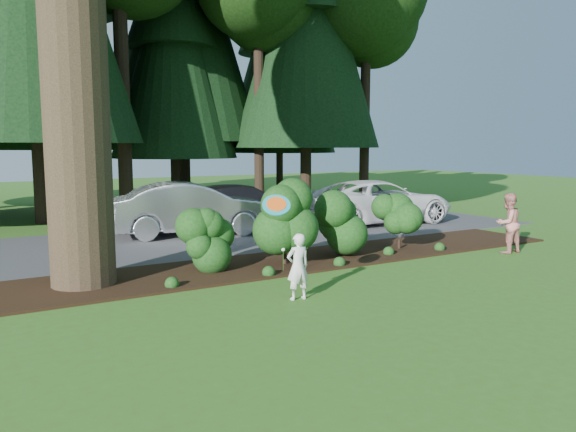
# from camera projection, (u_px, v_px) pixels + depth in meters

# --- Properties ---
(ground) EXTENTS (80.00, 80.00, 0.00)m
(ground) POSITION_uv_depth(u_px,v_px,m) (375.00, 294.00, 10.59)
(ground) COLOR #365D1A
(ground) RESTS_ON ground
(mulch_bed) EXTENTS (16.00, 2.50, 0.05)m
(mulch_bed) POSITION_uv_depth(u_px,v_px,m) (287.00, 262.00, 13.35)
(mulch_bed) COLOR black
(mulch_bed) RESTS_ON ground
(driveway) EXTENTS (22.00, 6.00, 0.03)m
(driveway) POSITION_uv_depth(u_px,v_px,m) (215.00, 237.00, 16.97)
(driveway) COLOR #38383A
(driveway) RESTS_ON ground
(shrub_row) EXTENTS (6.53, 1.60, 1.61)m
(shrub_row) POSITION_uv_depth(u_px,v_px,m) (317.00, 227.00, 13.55)
(shrub_row) COLOR #113811
(shrub_row) RESTS_ON ground
(lily_cluster) EXTENTS (0.69, 0.09, 0.57)m
(lily_cluster) POSITION_uv_depth(u_px,v_px,m) (295.00, 249.00, 12.42)
(lily_cluster) COLOR #113811
(lily_cluster) RESTS_ON ground
(car_silver_wagon) EXTENTS (5.19, 2.62, 1.63)m
(car_silver_wagon) POSITION_uv_depth(u_px,v_px,m) (193.00, 209.00, 17.26)
(car_silver_wagon) COLOR silver
(car_silver_wagon) RESTS_ON driveway
(car_white_suv) EXTENTS (5.69, 2.96, 1.53)m
(car_white_suv) POSITION_uv_depth(u_px,v_px,m) (378.00, 201.00, 19.98)
(car_white_suv) COLOR white
(car_white_suv) RESTS_ON driveway
(car_dark_suv) EXTENTS (4.89, 2.04, 1.41)m
(car_dark_suv) POSITION_uv_depth(u_px,v_px,m) (242.00, 204.00, 19.56)
(car_dark_suv) COLOR black
(car_dark_suv) RESTS_ON driveway
(child) EXTENTS (0.46, 0.31, 1.22)m
(child) POSITION_uv_depth(u_px,v_px,m) (298.00, 267.00, 10.12)
(child) COLOR white
(child) RESTS_ON ground
(adult) EXTENTS (0.79, 0.63, 1.56)m
(adult) POSITION_uv_depth(u_px,v_px,m) (508.00, 223.00, 14.52)
(adult) COLOR red
(adult) RESTS_ON ground
(frisbee) EXTENTS (0.56, 0.41, 0.45)m
(frisbee) POSITION_uv_depth(u_px,v_px,m) (276.00, 205.00, 9.58)
(frisbee) COLOR teal
(frisbee) RESTS_ON ground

